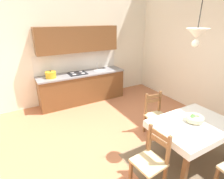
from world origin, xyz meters
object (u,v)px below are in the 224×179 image
kitchen_cabinetry (81,74)px  dining_chair_tv_side (151,161)px  fruit_bowl (194,118)px  dining_table (192,129)px  pendant_lamp (197,34)px  dining_chair_kitchen_side (156,116)px

kitchen_cabinetry → dining_chair_tv_side: size_ratio=2.75×
kitchen_cabinetry → fruit_bowl: 3.39m
dining_table → pendant_lamp: pendant_lamp is taller
kitchen_cabinetry → fruit_bowl: bearing=-76.3°
dining_table → fruit_bowl: 0.19m
kitchen_cabinetry → fruit_bowl: (0.81, -3.29, -0.04)m
pendant_lamp → dining_chair_tv_side: bearing=-166.8°
kitchen_cabinetry → dining_table: kitchen_cabinetry is taller
pendant_lamp → kitchen_cabinetry: bearing=101.3°
dining_table → pendant_lamp: 1.58m
kitchen_cabinetry → dining_table: (0.75, -3.33, -0.23)m
dining_table → dining_chair_kitchen_side: dining_chair_kitchen_side is taller
kitchen_cabinetry → dining_chair_kitchen_side: size_ratio=2.75×
fruit_bowl → dining_chair_kitchen_side: bearing=92.3°
pendant_lamp → dining_table: bearing=-48.6°
kitchen_cabinetry → pendant_lamp: pendant_lamp is taller
dining_chair_kitchen_side → dining_chair_tv_side: same height
fruit_bowl → pendant_lamp: size_ratio=0.37×
dining_chair_tv_side → kitchen_cabinetry: bearing=86.4°
dining_chair_tv_side → fruit_bowl: size_ratio=3.10×
dining_chair_kitchen_side → fruit_bowl: bearing=-87.7°
dining_table → fruit_bowl: (0.05, 0.03, 0.18)m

